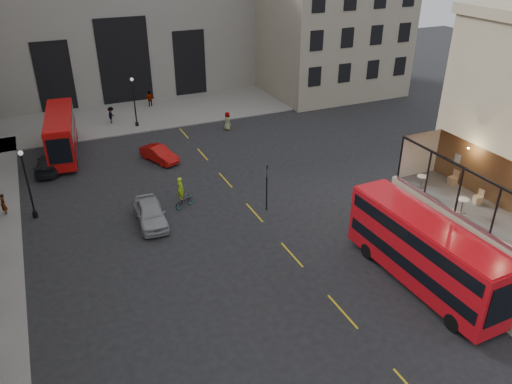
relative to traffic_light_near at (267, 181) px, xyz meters
name	(u,v)px	position (x,y,z in m)	size (l,w,h in m)	color
ground	(372,302)	(1.00, -12.00, -2.42)	(140.00, 140.00, 0.00)	black
host_frontage	(466,243)	(7.50, -12.00, -0.17)	(3.00, 11.00, 4.50)	tan
cafe_floor	(474,209)	(7.50, -12.00, 2.12)	(3.00, 10.00, 0.10)	slate
gateway	(112,17)	(-4.00, 35.99, 6.96)	(35.00, 10.60, 18.00)	gray
building_right	(323,5)	(21.00, 27.97, 7.97)	(16.60, 18.60, 20.00)	gray
pavement_far	(130,115)	(-5.00, 26.00, -2.36)	(40.00, 12.00, 0.12)	slate
traffic_light_near	(267,181)	(0.00, 0.00, 0.00)	(0.16, 0.20, 3.80)	black
traffic_light_far	(48,137)	(-14.00, 16.00, 0.00)	(0.16, 0.20, 3.80)	black
street_lamp_a	(29,189)	(-16.00, 6.00, -0.03)	(0.36, 0.36, 5.33)	black
street_lamp_b	(135,105)	(-5.00, 22.00, -0.03)	(0.36, 0.36, 5.33)	black
bus_near	(424,249)	(4.50, -11.72, 0.03)	(2.81, 11.00, 4.36)	red
bus_far	(61,132)	(-12.83, 17.28, -0.17)	(3.39, 10.26, 4.02)	#B30D0C
car_a	(151,213)	(-8.39, 1.69, -1.60)	(1.95, 4.84, 1.65)	#94979C
car_b	(159,154)	(-5.07, 12.18, -1.73)	(1.46, 4.19, 1.38)	#A90D0A
car_c	(49,163)	(-14.42, 14.11, -1.72)	(1.97, 4.85, 1.41)	black
bicycle	(184,202)	(-5.49, 3.02, -1.98)	(0.59, 1.68, 0.89)	gray
cyclist	(180,189)	(-5.42, 4.20, -1.45)	(0.71, 0.47, 1.94)	#B4E418
pedestrian_a	(58,133)	(-12.99, 21.14, -1.54)	(0.86, 0.67, 1.77)	gray
pedestrian_b	(111,116)	(-7.28, 23.97, -1.47)	(1.24, 0.71, 1.92)	gray
pedestrian_c	(150,99)	(-2.06, 28.00, -1.44)	(1.16, 0.48, 1.97)	gray
pedestrian_d	(227,121)	(3.55, 17.17, -1.46)	(0.94, 0.61, 1.93)	gray
pedestrian_e	(3,205)	(-18.00, 7.25, -1.57)	(0.63, 0.41, 1.71)	gray
cafe_table_mid	(463,203)	(6.51, -11.97, 2.73)	(0.67, 0.67, 0.83)	white
cafe_table_far	(422,180)	(6.50, -8.60, 2.69)	(0.62, 0.62, 0.78)	white
cafe_chair_b	(478,199)	(8.14, -11.58, 2.43)	(0.51, 0.51, 0.84)	tan
cafe_chair_c	(478,199)	(8.25, -11.51, 2.42)	(0.45, 0.45, 0.80)	tan
cafe_chair_d	(453,180)	(8.59, -9.08, 2.46)	(0.48, 0.48, 0.94)	tan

